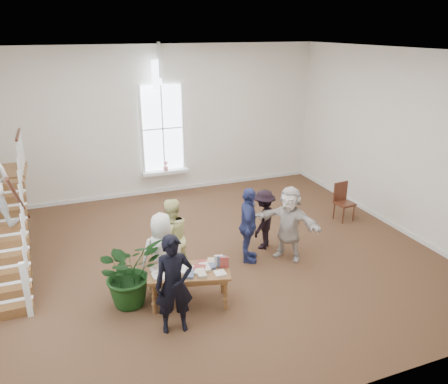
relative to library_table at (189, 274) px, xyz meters
name	(u,v)px	position (x,y,z in m)	size (l,w,h in m)	color
ground	(212,255)	(1.02, 1.61, -0.63)	(10.00, 10.00, 0.00)	#4A291D
room_shell	(166,180)	(1.02, 6.00, -0.23)	(10.49, 10.00, 10.00)	silver
library_table	(189,274)	(0.00, 0.00, 0.00)	(1.65, 1.12, 0.77)	brown
police_officer	(174,285)	(-0.46, -0.65, 0.27)	(0.65, 0.43, 1.79)	black
elderly_woman	(163,253)	(-0.36, 0.60, 0.20)	(0.81, 0.53, 1.66)	silver
person_yellow	(171,238)	(-0.06, 1.10, 0.23)	(0.84, 0.66, 1.73)	#E2DE8D
woman_cluster_a	(248,225)	(1.68, 1.09, 0.24)	(1.02, 0.42, 1.74)	navy
woman_cluster_b	(264,219)	(2.28, 1.54, 0.09)	(0.94, 0.54, 1.45)	black
woman_cluster_c	(289,223)	(2.58, 0.89, 0.23)	(1.59, 0.51, 1.71)	beige
floor_plant	(129,272)	(-1.05, 0.42, 0.04)	(1.21, 1.05, 1.34)	black
side_chair	(343,199)	(5.01, 2.26, -0.05)	(0.50, 0.50, 1.04)	#3C1B10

